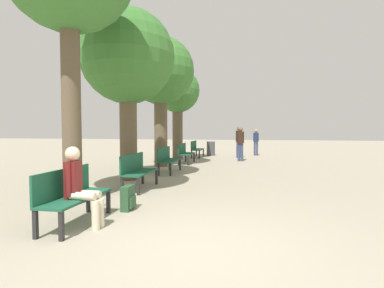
# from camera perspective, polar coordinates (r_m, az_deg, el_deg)

# --- Properties ---
(ground_plane) EXTENTS (80.00, 80.00, 0.00)m
(ground_plane) POSITION_cam_1_polar(r_m,az_deg,el_deg) (4.12, -0.51, -19.46)
(ground_plane) COLOR gray
(bench_row_0) EXTENTS (0.50, 1.51, 0.91)m
(bench_row_0) POSITION_cam_1_polar(r_m,az_deg,el_deg) (5.36, -22.06, -8.55)
(bench_row_0) COLOR #195138
(bench_row_0) RESTS_ON ground_plane
(bench_row_1) EXTENTS (0.50, 1.51, 0.91)m
(bench_row_1) POSITION_cam_1_polar(r_m,az_deg,el_deg) (7.97, -10.43, -4.69)
(bench_row_1) COLOR #195138
(bench_row_1) RESTS_ON ground_plane
(bench_row_2) EXTENTS (0.50, 1.51, 0.91)m
(bench_row_2) POSITION_cam_1_polar(r_m,az_deg,el_deg) (10.76, -4.72, -2.70)
(bench_row_2) COLOR #195138
(bench_row_2) RESTS_ON ground_plane
(bench_row_3) EXTENTS (0.50, 1.51, 0.91)m
(bench_row_3) POSITION_cam_1_polar(r_m,az_deg,el_deg) (13.63, -1.40, -1.52)
(bench_row_3) COLOR #195138
(bench_row_3) RESTS_ON ground_plane
(bench_row_4) EXTENTS (0.50, 1.51, 0.91)m
(bench_row_4) POSITION_cam_1_polar(r_m,az_deg,el_deg) (16.52, 0.77, -0.75)
(bench_row_4) COLOR #195138
(bench_row_4) RESTS_ON ground_plane
(tree_row_1) EXTENTS (2.86, 2.86, 5.20)m
(tree_row_1) POSITION_cam_1_polar(r_m,az_deg,el_deg) (9.63, -12.16, 15.55)
(tree_row_1) COLOR brown
(tree_row_1) RESTS_ON ground_plane
(tree_row_2) EXTENTS (2.81, 2.81, 5.40)m
(tree_row_2) POSITION_cam_1_polar(r_m,az_deg,el_deg) (12.85, -6.02, 13.30)
(tree_row_2) COLOR brown
(tree_row_2) RESTS_ON ground_plane
(tree_row_3) EXTENTS (2.29, 2.29, 4.71)m
(tree_row_3) POSITION_cam_1_polar(r_m,az_deg,el_deg) (15.64, -2.79, 9.70)
(tree_row_3) COLOR brown
(tree_row_3) RESTS_ON ground_plane
(person_seated) EXTENTS (0.60, 0.34, 1.29)m
(person_seated) POSITION_cam_1_polar(r_m,az_deg,el_deg) (5.10, -20.58, -7.23)
(person_seated) COLOR beige
(person_seated) RESTS_ON ground_plane
(backpack) EXTENTS (0.20, 0.36, 0.47)m
(backpack) POSITION_cam_1_polar(r_m,az_deg,el_deg) (5.99, -12.07, -10.06)
(backpack) COLOR #284C2D
(backpack) RESTS_ON ground_plane
(pedestrian_near) EXTENTS (0.34, 0.23, 1.68)m
(pedestrian_near) POSITION_cam_1_polar(r_m,az_deg,el_deg) (14.74, 9.22, 0.48)
(pedestrian_near) COLOR #384260
(pedestrian_near) RESTS_ON ground_plane
(pedestrian_mid) EXTENTS (0.35, 0.30, 1.72)m
(pedestrian_mid) POSITION_cam_1_polar(r_m,az_deg,el_deg) (16.48, 8.94, 0.81)
(pedestrian_mid) COLOR #384260
(pedestrian_mid) RESTS_ON ground_plane
(pedestrian_far) EXTENTS (0.32, 0.23, 1.57)m
(pedestrian_far) POSITION_cam_1_polar(r_m,az_deg,el_deg) (18.10, 12.09, 0.69)
(pedestrian_far) COLOR #384260
(pedestrian_far) RESTS_ON ground_plane
(trash_bin) EXTENTS (0.48, 0.48, 0.83)m
(trash_bin) POSITION_cam_1_polar(r_m,az_deg,el_deg) (17.77, 3.60, -0.86)
(trash_bin) COLOR #4C4C51
(trash_bin) RESTS_ON ground_plane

